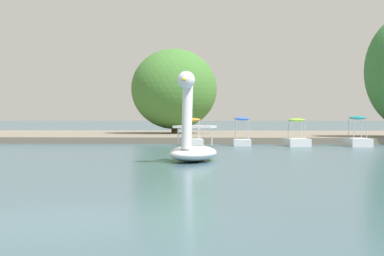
{
  "coord_description": "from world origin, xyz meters",
  "views": [
    {
      "loc": [
        2.54,
        -9.33,
        1.52
      ],
      "look_at": [
        0.76,
        18.03,
        1.09
      ],
      "focal_mm": 60.05,
      "sensor_mm": 36.0,
      "label": 1
    }
  ],
  "objects": [
    {
      "name": "tree_willow_overhanging",
      "position": [
        -1.87,
        38.27,
        3.69
      ],
      "size": [
        8.89,
        9.05,
        6.3
      ],
      "color": "#4C3823",
      "rests_on": "shore_bank_far"
    },
    {
      "name": "pedal_boat_blue",
      "position": [
        3.0,
        26.14,
        0.44
      ],
      "size": [
        1.0,
        1.87,
        1.58
      ],
      "color": "white",
      "rests_on": "ground_plane"
    },
    {
      "name": "pedal_boat_lime",
      "position": [
        5.96,
        25.84,
        0.41
      ],
      "size": [
        1.41,
        2.18,
        1.51
      ],
      "color": "white",
      "rests_on": "ground_plane"
    },
    {
      "name": "shore_bank_far",
      "position": [
        0.0,
        38.71,
        0.19
      ],
      "size": [
        110.35,
        21.33,
        0.38
      ],
      "primitive_type": "cube",
      "color": "slate",
      "rests_on": "ground_plane"
    },
    {
      "name": "ground_plane",
      "position": [
        0.0,
        0.0,
        0.0
      ],
      "size": [
        662.72,
        662.72,
        0.0
      ],
      "primitive_type": "plane",
      "color": "#385966"
    },
    {
      "name": "swan_boat",
      "position": [
        1.1,
        12.99,
        0.62
      ],
      "size": [
        2.02,
        3.29,
        3.09
      ],
      "color": "white",
      "rests_on": "ground_plane"
    },
    {
      "name": "pedal_boat_orange",
      "position": [
        0.26,
        26.18,
        0.39
      ],
      "size": [
        1.31,
        2.0,
        1.52
      ],
      "color": "white",
      "rests_on": "ground_plane"
    },
    {
      "name": "pedal_boat_teal",
      "position": [
        9.21,
        25.8,
        0.45
      ],
      "size": [
        1.28,
        2.28,
        1.63
      ],
      "color": "white",
      "rests_on": "ground_plane"
    }
  ]
}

